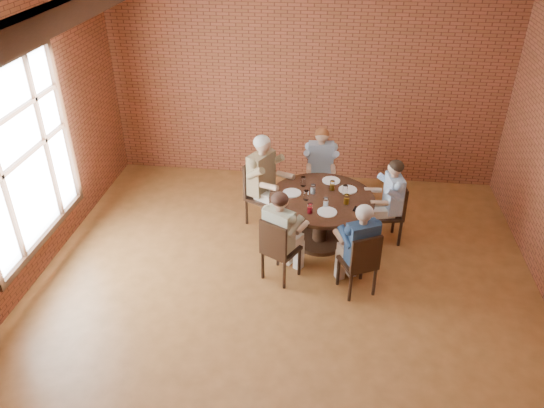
# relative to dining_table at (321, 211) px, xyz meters

# --- Properties ---
(floor) EXTENTS (7.00, 7.00, 0.00)m
(floor) POSITION_rel_dining_table_xyz_m (-0.41, -1.43, -0.53)
(floor) COLOR #9F6231
(floor) RESTS_ON ground
(ceiling) EXTENTS (7.00, 7.00, 0.00)m
(ceiling) POSITION_rel_dining_table_xyz_m (-0.41, -1.43, 2.87)
(ceiling) COLOR white
(ceiling) RESTS_ON wall_back
(wall_back) EXTENTS (7.00, 0.00, 7.00)m
(wall_back) POSITION_rel_dining_table_xyz_m (-0.41, 2.07, 1.17)
(wall_back) COLOR brown
(wall_back) RESTS_ON ground
(ceiling_beam) EXTENTS (0.22, 6.90, 0.26)m
(ceiling_beam) POSITION_rel_dining_table_xyz_m (-2.86, -1.43, 2.74)
(ceiling_beam) COLOR black
(ceiling_beam) RESTS_ON ceiling
(window) EXTENTS (0.10, 2.16, 2.36)m
(window) POSITION_rel_dining_table_xyz_m (-3.59, -1.03, 1.12)
(window) COLOR white
(window) RESTS_ON wall_left
(dining_table) EXTENTS (1.47, 1.47, 0.75)m
(dining_table) POSITION_rel_dining_table_xyz_m (0.00, 0.00, 0.00)
(dining_table) COLOR black
(dining_table) RESTS_ON floor
(chair_a) EXTENTS (0.47, 0.47, 0.90)m
(chair_a) POSITION_rel_dining_table_xyz_m (1.01, 0.20, -0.03)
(chair_a) COLOR black
(chair_a) RESTS_ON floor
(diner_a) EXTENTS (0.69, 0.60, 1.27)m
(diner_a) POSITION_rel_dining_table_xyz_m (0.93, 0.18, 0.11)
(diner_a) COLOR #487EBD
(diner_a) RESTS_ON floor
(chair_b) EXTENTS (0.43, 0.43, 0.92)m
(chair_b) POSITION_rel_dining_table_xyz_m (-0.07, 1.15, -0.03)
(chair_b) COLOR black
(chair_b) RESTS_ON floor
(diner_b) EXTENTS (0.54, 0.66, 1.30)m
(diner_b) POSITION_rel_dining_table_xyz_m (-0.06, 1.07, 0.12)
(diner_b) COLOR #8293A5
(diner_b) RESTS_ON floor
(chair_c) EXTENTS (0.63, 0.63, 0.98)m
(chair_c) POSITION_rel_dining_table_xyz_m (-0.94, 0.49, -0.00)
(chair_c) COLOR black
(chair_c) RESTS_ON floor
(diner_c) EXTENTS (0.90, 0.84, 1.42)m
(diner_c) POSITION_rel_dining_table_xyz_m (-0.85, 0.44, 0.18)
(diner_c) COLOR brown
(diner_c) RESTS_ON floor
(chair_d) EXTENTS (0.55, 0.55, 0.91)m
(chair_d) POSITION_rel_dining_table_xyz_m (-0.51, -0.92, -0.03)
(chair_d) COLOR black
(chair_d) RESTS_ON floor
(diner_d) EXTENTS (0.73, 0.78, 1.29)m
(diner_d) POSITION_rel_dining_table_xyz_m (-0.47, -0.85, 0.11)
(diner_d) COLOR #C9B09E
(diner_d) RESTS_ON floor
(chair_e) EXTENTS (0.53, 0.53, 0.90)m
(chair_e) POSITION_rel_dining_table_xyz_m (0.54, -1.07, -0.03)
(chair_e) COLOR black
(chair_e) RESTS_ON floor
(diner_e) EXTENTS (0.71, 0.76, 1.27)m
(diner_e) POSITION_rel_dining_table_xyz_m (0.50, -1.00, 0.11)
(diner_e) COLOR navy
(diner_e) RESTS_ON floor
(plate_a) EXTENTS (0.26, 0.26, 0.01)m
(plate_a) POSITION_rel_dining_table_xyz_m (0.36, 0.25, 0.23)
(plate_a) COLOR white
(plate_a) RESTS_ON dining_table
(plate_b) EXTENTS (0.26, 0.26, 0.01)m
(plate_b) POSITION_rel_dining_table_xyz_m (0.11, 0.49, 0.23)
(plate_b) COLOR white
(plate_b) RESTS_ON dining_table
(plate_c) EXTENTS (0.26, 0.26, 0.01)m
(plate_c) POSITION_rel_dining_table_xyz_m (-0.42, 0.06, 0.23)
(plate_c) COLOR white
(plate_c) RESTS_ON dining_table
(plate_d) EXTENTS (0.26, 0.26, 0.01)m
(plate_d) POSITION_rel_dining_table_xyz_m (0.09, -0.39, 0.23)
(plate_d) COLOR white
(plate_d) RESTS_ON dining_table
(glass_a) EXTENTS (0.07, 0.07, 0.14)m
(glass_a) POSITION_rel_dining_table_xyz_m (0.32, 0.13, 0.29)
(glass_a) COLOR white
(glass_a) RESTS_ON dining_table
(glass_b) EXTENTS (0.07, 0.07, 0.14)m
(glass_b) POSITION_rel_dining_table_xyz_m (0.13, 0.23, 0.29)
(glass_b) COLOR white
(glass_b) RESTS_ON dining_table
(glass_c) EXTENTS (0.07, 0.07, 0.14)m
(glass_c) POSITION_rel_dining_table_xyz_m (-0.28, 0.30, 0.29)
(glass_c) COLOR white
(glass_c) RESTS_ON dining_table
(glass_d) EXTENTS (0.07, 0.07, 0.14)m
(glass_d) POSITION_rel_dining_table_xyz_m (-0.13, 0.10, 0.29)
(glass_d) COLOR white
(glass_d) RESTS_ON dining_table
(glass_e) EXTENTS (0.07, 0.07, 0.14)m
(glass_e) POSITION_rel_dining_table_xyz_m (-0.21, -0.09, 0.29)
(glass_e) COLOR white
(glass_e) RESTS_ON dining_table
(glass_f) EXTENTS (0.07, 0.07, 0.14)m
(glass_f) POSITION_rel_dining_table_xyz_m (-0.14, -0.43, 0.29)
(glass_f) COLOR white
(glass_f) RESTS_ON dining_table
(glass_g) EXTENTS (0.07, 0.07, 0.14)m
(glass_g) POSITION_rel_dining_table_xyz_m (0.06, -0.25, 0.29)
(glass_g) COLOR white
(glass_g) RESTS_ON dining_table
(glass_h) EXTENTS (0.07, 0.07, 0.14)m
(glass_h) POSITION_rel_dining_table_xyz_m (0.34, -0.13, 0.29)
(glass_h) COLOR white
(glass_h) RESTS_ON dining_table
(smartphone) EXTENTS (0.10, 0.14, 0.01)m
(smartphone) POSITION_rel_dining_table_xyz_m (0.47, -0.26, 0.23)
(smartphone) COLOR black
(smartphone) RESTS_ON dining_table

